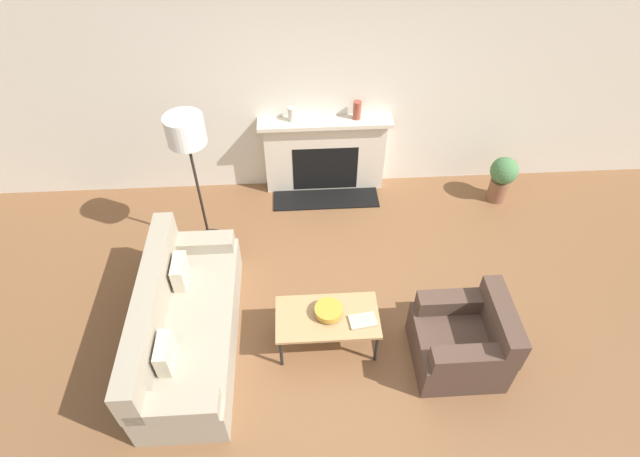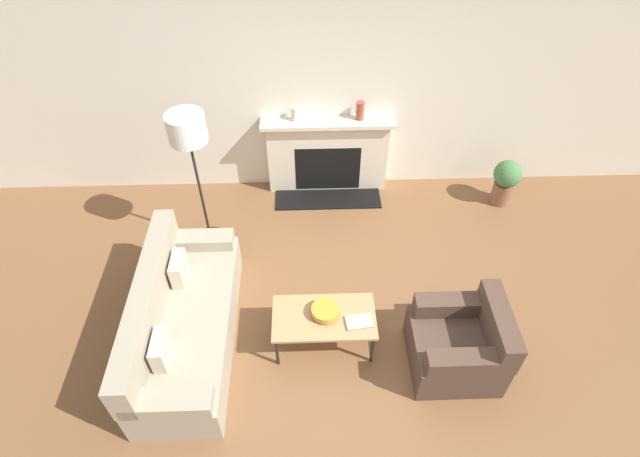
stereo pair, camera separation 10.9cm
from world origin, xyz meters
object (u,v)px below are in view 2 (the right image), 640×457
at_px(potted_plant, 506,180).
at_px(mantel_vase_left, 295,114).
at_px(bowl, 325,311).
at_px(couch, 182,321).
at_px(book, 359,322).
at_px(fireplace, 328,156).
at_px(floor_lamp, 189,141).
at_px(armchair_near, 460,344).
at_px(mantel_vase_center_left, 360,111).
at_px(coffee_table, 324,319).

bearing_deg(potted_plant, mantel_vase_left, 171.55).
bearing_deg(bowl, potted_plant, 40.59).
height_order(couch, book, couch).
relative_size(fireplace, floor_lamp, 0.94).
height_order(fireplace, armchair_near, fireplace).
bearing_deg(couch, armchair_near, -97.27).
bearing_deg(book, mantel_vase_left, 95.58).
height_order(fireplace, potted_plant, fireplace).
distance_m(book, mantel_vase_left, 2.69).
bearing_deg(book, mantel_vase_center_left, 78.00).
relative_size(couch, mantel_vase_center_left, 9.02).
relative_size(bowl, floor_lamp, 0.15).
distance_m(fireplace, mantel_vase_left, 0.74).
height_order(coffee_table, mantel_vase_left, mantel_vase_left).
bearing_deg(mantel_vase_left, bowl, -83.52).
xyz_separation_m(bowl, mantel_vase_left, (-0.28, 2.42, 0.64)).
xyz_separation_m(armchair_near, bowl, (-1.26, 0.29, 0.19)).
bearing_deg(book, armchair_near, -18.65).
relative_size(fireplace, couch, 0.80).
bearing_deg(floor_lamp, couch, -92.61).
relative_size(book, floor_lamp, 0.16).
height_order(fireplace, mantel_vase_left, mantel_vase_left).
bearing_deg(book, floor_lamp, 128.96).
bearing_deg(fireplace, mantel_vase_center_left, 2.26).
bearing_deg(potted_plant, bowl, -139.41).
distance_m(fireplace, potted_plant, 2.28).
bearing_deg(coffee_table, mantel_vase_left, 96.13).
distance_m(coffee_table, mantel_vase_center_left, 2.62).
height_order(bowl, floor_lamp, floor_lamp).
height_order(floor_lamp, mantel_vase_left, floor_lamp).
xyz_separation_m(couch, mantel_vase_center_left, (1.90, 2.38, 0.85)).
bearing_deg(mantel_vase_left, fireplace, -2.16).
height_order(floor_lamp, mantel_vase_center_left, floor_lamp).
bearing_deg(potted_plant, floor_lamp, -171.09).
bearing_deg(mantel_vase_left, mantel_vase_center_left, 0.00).
height_order(bowl, book, bowl).
bearing_deg(couch, floor_lamp, -2.61).
distance_m(couch, potted_plant, 4.25).
relative_size(couch, potted_plant, 3.24).
distance_m(fireplace, armchair_near, 2.94).
xyz_separation_m(couch, coffee_table, (1.38, -0.07, 0.09)).
bearing_deg(floor_lamp, coffee_table, -48.33).
height_order(fireplace, book, fireplace).
height_order(armchair_near, floor_lamp, floor_lamp).
relative_size(mantel_vase_left, potted_plant, 0.27).
relative_size(couch, mantel_vase_left, 11.94).
height_order(mantel_vase_center_left, potted_plant, mantel_vase_center_left).
xyz_separation_m(armchair_near, floor_lamp, (-2.59, 1.74, 1.13)).
bearing_deg(couch, book, -95.14).
relative_size(coffee_table, book, 3.64).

